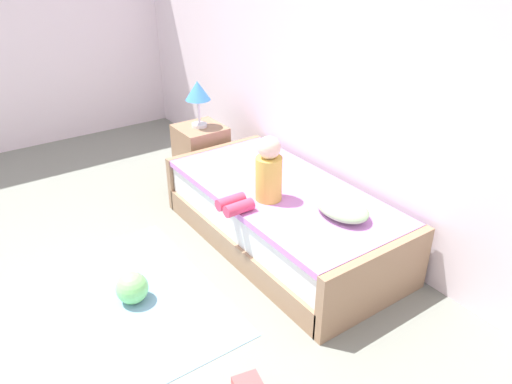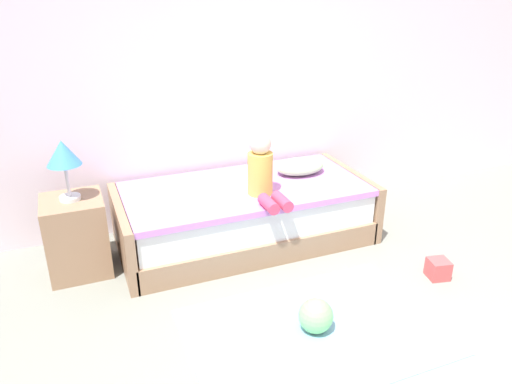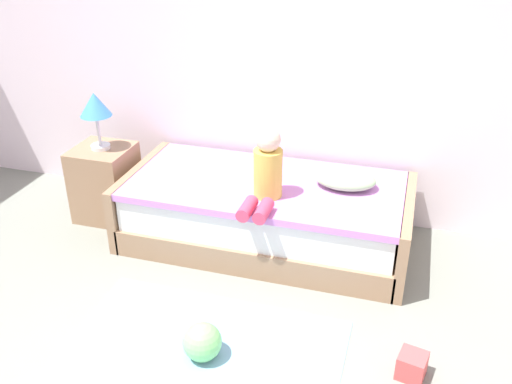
# 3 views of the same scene
# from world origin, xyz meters

# --- Properties ---
(wall_rear) EXTENTS (7.20, 0.10, 2.90)m
(wall_rear) POSITION_xyz_m (0.00, 2.60, 1.45)
(wall_rear) COLOR white
(wall_rear) RESTS_ON ground
(bed) EXTENTS (2.11, 1.00, 0.50)m
(bed) POSITION_xyz_m (-0.21, 2.00, 0.25)
(bed) COLOR #997556
(bed) RESTS_ON ground
(nightstand) EXTENTS (0.44, 0.44, 0.60)m
(nightstand) POSITION_xyz_m (-1.56, 2.02, 0.30)
(nightstand) COLOR #997556
(nightstand) RESTS_ON ground
(table_lamp) EXTENTS (0.24, 0.24, 0.45)m
(table_lamp) POSITION_xyz_m (-1.56, 2.02, 0.94)
(table_lamp) COLOR silver
(table_lamp) RESTS_ON nightstand
(child_figure) EXTENTS (0.20, 0.51, 0.50)m
(child_figure) POSITION_xyz_m (-0.14, 1.77, 0.70)
(child_figure) COLOR gold
(child_figure) RESTS_ON bed
(pillow) EXTENTS (0.44, 0.30, 0.13)m
(pillow) POSITION_xyz_m (0.35, 2.10, 0.56)
(pillow) COLOR #99CC8C
(pillow) RESTS_ON bed
(toy_ball) EXTENTS (0.22, 0.22, 0.22)m
(toy_ball) POSITION_xyz_m (-0.21, 0.71, 0.11)
(toy_ball) COLOR #7FD872
(toy_ball) RESTS_ON ground
(area_rug) EXTENTS (1.60, 1.10, 0.01)m
(area_rug) POSITION_xyz_m (-0.23, 0.70, 0.00)
(area_rug) COLOR #7AA8CC
(area_rug) RESTS_ON ground
(toy_block) EXTENTS (0.17, 0.17, 0.15)m
(toy_block) POSITION_xyz_m (0.93, 0.91, 0.07)
(toy_block) COLOR #E54C4C
(toy_block) RESTS_ON ground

